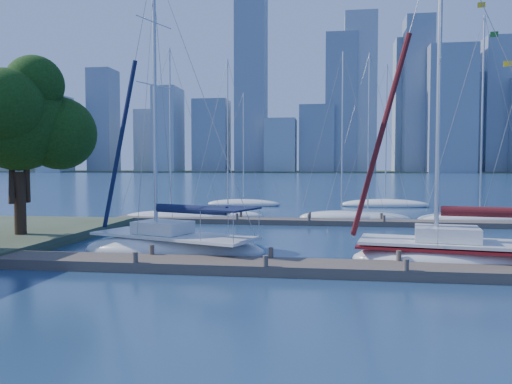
# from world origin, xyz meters

# --- Properties ---
(ground) EXTENTS (700.00, 700.00, 0.00)m
(ground) POSITION_xyz_m (0.00, 0.00, 0.00)
(ground) COLOR navy
(ground) RESTS_ON ground
(near_dock) EXTENTS (26.00, 2.00, 0.40)m
(near_dock) POSITION_xyz_m (0.00, 0.00, 0.20)
(near_dock) COLOR #4B3F37
(near_dock) RESTS_ON ground
(far_dock) EXTENTS (30.00, 1.80, 0.36)m
(far_dock) POSITION_xyz_m (2.00, 16.00, 0.18)
(far_dock) COLOR #4B3F37
(far_dock) RESTS_ON ground
(far_shore) EXTENTS (800.00, 100.00, 1.50)m
(far_shore) POSITION_xyz_m (0.00, 320.00, 0.00)
(far_shore) COLOR #38472D
(far_shore) RESTS_ON ground
(tree) EXTENTS (7.22, 6.59, 9.68)m
(tree) POSITION_xyz_m (-13.66, 5.10, 6.54)
(tree) COLOR #2F2014
(tree) RESTS_ON ground
(sailboat_navy) EXTENTS (8.84, 5.44, 13.87)m
(sailboat_navy) POSITION_xyz_m (-4.67, 2.78, 1.09)
(sailboat_navy) COLOR silver
(sailboat_navy) RESTS_ON ground
(sailboat_maroon) EXTENTS (9.11, 4.22, 14.64)m
(sailboat_maroon) POSITION_xyz_m (7.64, 2.03, 1.13)
(sailboat_maroon) COLOR silver
(sailboat_maroon) RESTS_ON ground
(bg_boat_0) EXTENTS (7.58, 3.46, 13.13)m
(bg_boat_0) POSITION_xyz_m (-9.38, 17.12, 0.26)
(bg_boat_0) COLOR silver
(bg_boat_0) RESTS_ON ground
(bg_boat_1) EXTENTS (5.90, 3.42, 12.58)m
(bg_boat_1) POSITION_xyz_m (-5.43, 19.15, 0.25)
(bg_boat_1) COLOR silver
(bg_boat_1) RESTS_ON ground
(bg_boat_2) EXTENTS (6.70, 4.27, 12.86)m
(bg_boat_2) POSITION_xyz_m (3.31, 18.85, 0.27)
(bg_boat_2) COLOR silver
(bg_boat_2) RESTS_ON ground
(bg_boat_3) EXTENTS (6.51, 3.14, 12.68)m
(bg_boat_3) POSITION_xyz_m (5.23, 18.95, 0.24)
(bg_boat_3) COLOR silver
(bg_boat_3) RESTS_ON ground
(bg_boat_4) EXTENTS (8.96, 5.58, 15.02)m
(bg_boat_4) POSITION_xyz_m (13.05, 18.52, 0.29)
(bg_boat_4) COLOR silver
(bg_boat_4) RESTS_ON ground
(bg_boat_6) EXTENTS (7.75, 3.23, 11.78)m
(bg_boat_6) POSITION_xyz_m (-6.24, 31.27, 0.23)
(bg_boat_6) COLOR silver
(bg_boat_6) RESTS_ON ground
(bg_boat_7) EXTENTS (8.91, 5.41, 14.43)m
(bg_boat_7) POSITION_xyz_m (7.97, 32.06, 0.27)
(bg_boat_7) COLOR silver
(bg_boat_7) RESTS_ON ground
(skyline) EXTENTS (503.41, 51.31, 115.30)m
(skyline) POSITION_xyz_m (18.94, 290.48, 34.69)
(skyline) COLOR gray
(skyline) RESTS_ON ground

